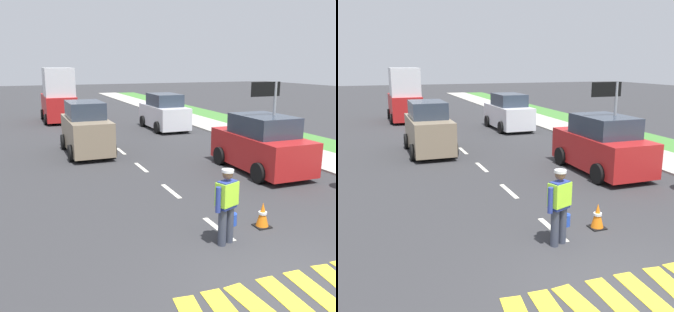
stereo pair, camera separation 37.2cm
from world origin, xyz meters
TOP-DOWN VIEW (x-y plane):
  - ground_plane at (0.00, 21.00)m, footprint 96.00×96.00m
  - sidewalk_right at (7.20, 10.00)m, footprint 2.40×72.00m
  - grass_verge_right at (9.60, 10.00)m, footprint 2.40×72.00m
  - crosswalk_stripes at (-0.00, -0.47)m, footprint 4.54×1.93m
  - lane_center_line at (0.00, 25.20)m, footprint 0.14×46.40m
  - road_worker at (-0.21, 1.99)m, footprint 0.69×0.54m
  - lane_direction_sign at (4.03, 6.57)m, footprint 1.16×0.11m
  - traffic_cone_near at (1.04, 2.43)m, footprint 0.36×0.36m
  - delivery_truck at (-1.49, 22.09)m, footprint 2.16×4.60m
  - car_parked_far at (3.95, 16.61)m, footprint 2.00×4.21m
  - car_oncoming_lead at (-1.46, 11.86)m, footprint 1.89×3.95m
  - car_parked_curbside at (3.91, 6.73)m, footprint 2.07×4.20m

SIDE VIEW (x-z plane):
  - ground_plane at x=0.00m, z-range 0.00..0.00m
  - sidewalk_right at x=7.20m, z-range -0.07..0.07m
  - grass_verge_right at x=9.60m, z-range -0.03..0.03m
  - lane_center_line at x=0.00m, z-range 0.00..0.01m
  - crosswalk_stripes at x=0.00m, z-range 0.00..0.01m
  - traffic_cone_near at x=1.04m, z-range 0.00..0.61m
  - road_worker at x=-0.21m, z-range 0.10..1.77m
  - car_parked_curbside at x=3.91m, z-range -0.07..1.96m
  - car_parked_far at x=3.95m, z-range -0.07..2.02m
  - car_oncoming_lead at x=-1.46m, z-range -0.08..2.16m
  - delivery_truck at x=-1.49m, z-range -0.16..3.38m
  - lane_direction_sign at x=4.03m, z-range 0.81..4.01m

